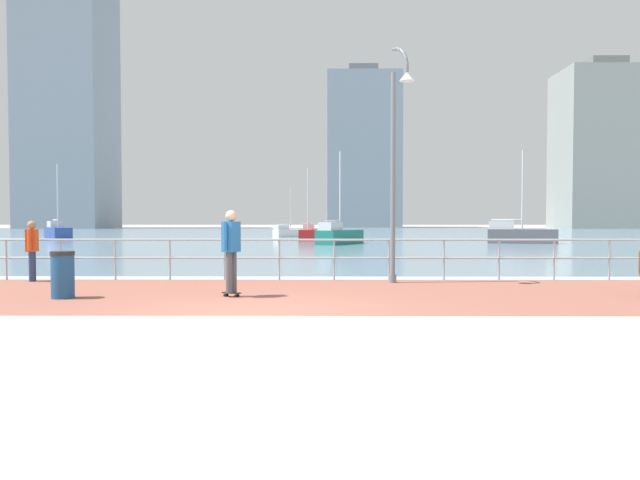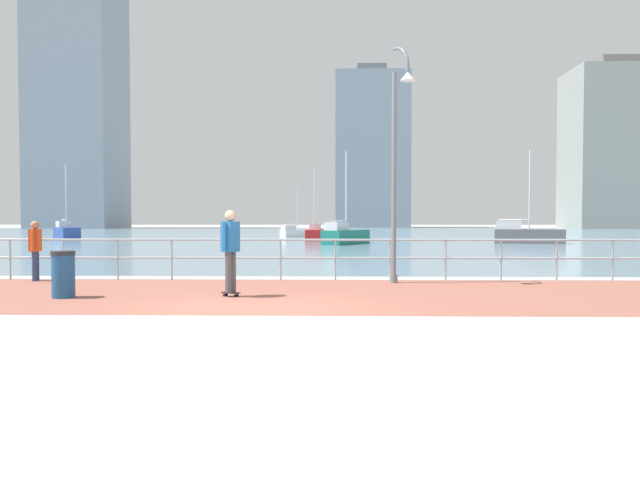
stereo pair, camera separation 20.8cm
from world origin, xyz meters
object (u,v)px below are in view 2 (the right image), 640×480
object	(u,v)px
sailboat_teal	(297,232)
sailboat_ivory	(527,235)
bystander	(35,246)
sailboat_white	(345,235)
skateboarder	(230,245)
sailboat_yellow	(315,234)
trash_bin	(63,274)
sailboat_navy	(66,232)
lamppost	(398,153)

from	to	relation	value
sailboat_teal	sailboat_ivory	xyz separation A→B (m)	(15.46, -13.57, 0.15)
bystander	sailboat_white	xyz separation A→B (m)	(8.20, 22.36, -0.34)
skateboarder	bystander	xyz separation A→B (m)	(-5.45, 2.99, -0.16)
sailboat_yellow	trash_bin	bearing A→B (deg)	-97.01
trash_bin	sailboat_navy	xyz separation A→B (m)	(-15.84, 35.76, 0.09)
sailboat_ivory	lamppost	bearing A→B (deg)	-113.88
sailboat_navy	skateboarder	bearing A→B (deg)	-61.69
lamppost	sailboat_yellow	bearing A→B (deg)	95.75
sailboat_yellow	sailboat_ivory	xyz separation A→B (m)	(13.63, -5.16, 0.07)
skateboarder	sailboat_navy	xyz separation A→B (m)	(-19.13, 35.51, -0.49)
sailboat_ivory	sailboat_white	bearing A→B (deg)	-173.10
skateboarder	sailboat_white	distance (m)	25.50
skateboarder	trash_bin	bearing A→B (deg)	-175.71
lamppost	skateboarder	bearing A→B (deg)	-144.21
trash_bin	sailboat_white	world-z (taller)	sailboat_white
sailboat_teal	sailboat_ivory	world-z (taller)	sailboat_ivory
lamppost	sailboat_white	xyz separation A→B (m)	(-0.87, 22.74, -2.61)
skateboarder	sailboat_yellow	bearing A→B (deg)	88.80
bystander	sailboat_ivory	size ratio (longest dim) A/B	0.26
sailboat_navy	sailboat_ivory	distance (m)	34.56
trash_bin	sailboat_yellow	distance (m)	32.39
sailboat_yellow	sailboat_ivory	distance (m)	14.58
bystander	sailboat_teal	xyz separation A→B (m)	(4.29, 37.33, -0.47)
lamppost	sailboat_white	distance (m)	22.91
lamppost	sailboat_teal	size ratio (longest dim) A/B	1.32
trash_bin	sailboat_ivory	world-z (taller)	sailboat_ivory
lamppost	sailboat_yellow	xyz separation A→B (m)	(-2.95, 29.30, -2.66)
bystander	sailboat_navy	distance (m)	35.28
sailboat_teal	sailboat_ivory	distance (m)	20.58
lamppost	sailboat_ivory	bearing A→B (deg)	66.12
sailboat_navy	sailboat_ivory	bearing A→B (deg)	-14.69
lamppost	sailboat_ivory	size ratio (longest dim) A/B	0.96
lamppost	trash_bin	size ratio (longest dim) A/B	6.14
trash_bin	sailboat_yellow	bearing A→B (deg)	82.99
skateboarder	sailboat_white	size ratio (longest dim) A/B	0.30
lamppost	sailboat_white	bearing A→B (deg)	92.18
sailboat_yellow	sailboat_white	world-z (taller)	sailboat_white
sailboat_teal	bystander	bearing A→B (deg)	-96.55
sailboat_teal	sailboat_yellow	size ratio (longest dim) A/B	0.83
sailboat_navy	sailboat_white	distance (m)	24.13
sailboat_navy	sailboat_yellow	bearing A→B (deg)	-10.33
lamppost	sailboat_ivory	distance (m)	26.53
trash_bin	sailboat_yellow	world-z (taller)	sailboat_yellow
bystander	sailboat_white	size ratio (longest dim) A/B	0.27
sailboat_teal	sailboat_yellow	bearing A→B (deg)	-77.74
sailboat_white	sailboat_ivory	distance (m)	11.64
bystander	sailboat_yellow	bearing A→B (deg)	78.05
sailboat_white	sailboat_ivory	bearing A→B (deg)	6.90
lamppost	skateboarder	world-z (taller)	lamppost
trash_bin	sailboat_white	bearing A→B (deg)	76.72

